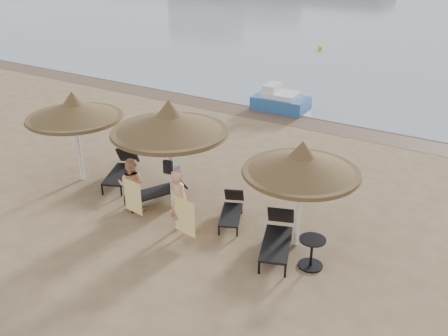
# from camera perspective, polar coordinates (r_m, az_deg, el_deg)

# --- Properties ---
(ground) EXTENTS (160.00, 160.00, 0.00)m
(ground) POSITION_cam_1_polar(r_m,az_deg,el_deg) (13.83, -5.19, -6.19)
(ground) COLOR #92785A
(ground) RESTS_ON ground
(wet_sand_strip) EXTENTS (200.00, 1.60, 0.01)m
(wet_sand_strip) POSITION_cam_1_polar(r_m,az_deg,el_deg) (21.34, 10.06, 5.05)
(wet_sand_strip) COLOR brown
(wet_sand_strip) RESTS_ON ground
(palapa_left) EXTENTS (2.95, 2.95, 2.93)m
(palapa_left) POSITION_cam_1_polar(r_m,az_deg,el_deg) (15.91, -16.79, 6.32)
(palapa_left) COLOR white
(palapa_left) RESTS_ON ground
(palapa_center) EXTENTS (3.24, 3.24, 3.22)m
(palapa_center) POSITION_cam_1_polar(r_m,az_deg,el_deg) (13.57, -6.25, 5.13)
(palapa_center) COLOR white
(palapa_center) RESTS_ON ground
(palapa_right) EXTENTS (2.85, 2.85, 2.83)m
(palapa_right) POSITION_cam_1_polar(r_m,az_deg,el_deg) (11.92, 8.86, 0.50)
(palapa_right) COLOR white
(palapa_right) RESTS_ON ground
(lounger_far_left) EXTENTS (1.41, 2.06, 0.88)m
(lounger_far_left) POSITION_cam_1_polar(r_m,az_deg,el_deg) (16.24, -11.58, -0.08)
(lounger_far_left) COLOR black
(lounger_far_left) RESTS_ON ground
(lounger_near_left) EXTENTS (1.32, 1.90, 0.82)m
(lounger_near_left) POSITION_cam_1_polar(r_m,az_deg,el_deg) (14.83, -7.43, -2.41)
(lounger_near_left) COLOR black
(lounger_near_left) RESTS_ON ground
(lounger_near_right) EXTENTS (1.13, 1.67, 0.72)m
(lounger_near_right) POSITION_cam_1_polar(r_m,az_deg,el_deg) (13.76, 0.91, -4.71)
(lounger_near_right) COLOR black
(lounger_near_right) RESTS_ON ground
(lounger_far_right) EXTENTS (1.31, 2.12, 0.90)m
(lounger_far_right) POSITION_cam_1_polar(r_m,az_deg,el_deg) (12.52, 6.16, -7.67)
(lounger_far_right) COLOR black
(lounger_far_right) RESTS_ON ground
(side_table) EXTENTS (0.63, 0.63, 0.76)m
(side_table) POSITION_cam_1_polar(r_m,az_deg,el_deg) (12.07, 9.96, -9.61)
(side_table) COLOR black
(side_table) RESTS_ON ground
(person_left) EXTENTS (1.00, 0.84, 1.85)m
(person_left) POSITION_cam_1_polar(r_m,az_deg,el_deg) (14.19, -10.59, -1.43)
(person_left) COLOR #E5A27C
(person_left) RESTS_ON ground
(person_right) EXTENTS (1.12, 0.88, 2.12)m
(person_right) POSITION_cam_1_polar(r_m,az_deg,el_deg) (12.88, -5.17, -3.25)
(person_right) COLOR #E5A27C
(person_right) RESTS_ON ground
(towel_left) EXTENTS (0.69, 0.12, 0.97)m
(towel_left) POSITION_cam_1_polar(r_m,az_deg,el_deg) (13.86, -10.38, -3.25)
(towel_left) COLOR yellow
(towel_left) RESTS_ON ground
(towel_right) EXTENTS (0.71, 0.14, 1.00)m
(towel_right) POSITION_cam_1_polar(r_m,az_deg,el_deg) (12.71, -4.51, -5.57)
(towel_right) COLOR yellow
(towel_right) RESTS_ON ground
(bag_patterned) EXTENTS (0.27, 0.10, 0.34)m
(bag_patterned) POSITION_cam_1_polar(r_m,az_deg,el_deg) (14.25, -5.54, -0.16)
(bag_patterned) COLOR white
(bag_patterned) RESTS_ON ground
(bag_dark) EXTENTS (0.28, 0.12, 0.39)m
(bag_dark) POSITION_cam_1_polar(r_m,az_deg,el_deg) (13.92, -6.42, 0.09)
(bag_dark) COLOR black
(bag_dark) RESTS_ON ground
(pedal_boat) EXTENTS (2.48, 1.52, 1.13)m
(pedal_boat) POSITION_cam_1_polar(r_m,az_deg,el_deg) (22.76, 6.44, 7.64)
(pedal_boat) COLOR #295DA4
(pedal_boat) RESTS_ON ground
(buoy_left) EXTENTS (0.34, 0.34, 0.34)m
(buoy_left) POSITION_cam_1_polar(r_m,az_deg,el_deg) (35.94, 10.93, 13.33)
(buoy_left) COLOR yellow
(buoy_left) RESTS_ON ground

